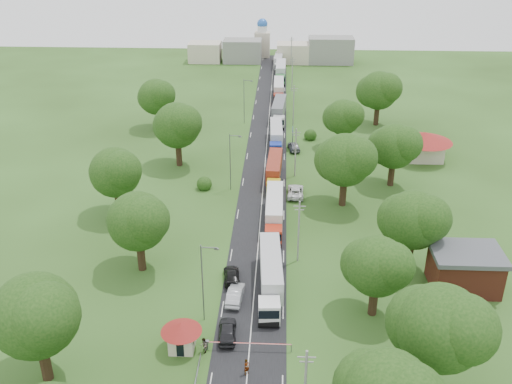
# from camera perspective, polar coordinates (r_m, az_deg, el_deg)

# --- Properties ---
(ground) EXTENTS (260.00, 260.00, 0.00)m
(ground) POSITION_cam_1_polar(r_m,az_deg,el_deg) (83.79, 0.32, -4.22)
(ground) COLOR #264115
(ground) RESTS_ON ground
(road) EXTENTS (8.00, 200.00, 0.04)m
(road) POSITION_cam_1_polar(r_m,az_deg,el_deg) (101.59, 0.80, 1.43)
(road) COLOR black
(road) RESTS_ON ground
(boom_barrier) EXTENTS (9.22, 0.35, 1.18)m
(boom_barrier) POSITION_cam_1_polar(r_m,az_deg,el_deg) (62.90, -1.96, -14.92)
(boom_barrier) COLOR slate
(boom_barrier) RESTS_ON ground
(guard_booth) EXTENTS (4.40, 4.40, 3.45)m
(guard_booth) POSITION_cam_1_polar(r_m,az_deg,el_deg) (62.76, -7.46, -13.76)
(guard_booth) COLOR beige
(guard_booth) RESTS_ON ground
(info_sign) EXTENTS (0.12, 3.10, 4.10)m
(info_sign) POSITION_cam_1_polar(r_m,az_deg,el_deg) (114.34, 3.69, 5.85)
(info_sign) COLOR slate
(info_sign) RESTS_ON ground
(pole_1) EXTENTS (1.60, 0.24, 9.00)m
(pole_1) POSITION_cam_1_polar(r_m,az_deg,el_deg) (75.38, 4.29, -3.88)
(pole_1) COLOR gray
(pole_1) RESTS_ON ground
(pole_2) EXTENTS (1.60, 0.24, 9.00)m
(pole_2) POSITION_cam_1_polar(r_m,az_deg,el_deg) (100.66, 3.97, 4.03)
(pole_2) COLOR gray
(pole_2) RESTS_ON ground
(pole_3) EXTENTS (1.60, 0.24, 9.00)m
(pole_3) POSITION_cam_1_polar(r_m,az_deg,el_deg) (127.09, 3.78, 8.71)
(pole_3) COLOR gray
(pole_3) RESTS_ON ground
(pole_4) EXTENTS (1.60, 0.24, 9.00)m
(pole_4) POSITION_cam_1_polar(r_m,az_deg,el_deg) (154.08, 3.65, 11.76)
(pole_4) COLOR gray
(pole_4) RESTS_ON ground
(pole_5) EXTENTS (1.60, 0.24, 9.00)m
(pole_5) POSITION_cam_1_polar(r_m,az_deg,el_deg) (181.37, 3.56, 13.90)
(pole_5) COLOR gray
(pole_5) RESTS_ON ground
(lamp_0) EXTENTS (2.03, 0.22, 10.00)m
(lamp_0) POSITION_cam_1_polar(r_m,az_deg,el_deg) (64.40, -5.25, -8.71)
(lamp_0) COLOR slate
(lamp_0) RESTS_ON ground
(lamp_1) EXTENTS (2.03, 0.22, 10.00)m
(lamp_1) POSITION_cam_1_polar(r_m,az_deg,el_deg) (95.11, -2.52, 3.30)
(lamp_1) COLOR slate
(lamp_1) RESTS_ON ground
(lamp_2) EXTENTS (2.03, 0.22, 10.00)m
(lamp_2) POSITION_cam_1_polar(r_m,az_deg,el_deg) (128.05, -1.14, 9.29)
(lamp_2) COLOR slate
(lamp_2) RESTS_ON ground
(tree_1) EXTENTS (9.60, 9.60, 12.05)m
(tree_1) POSITION_cam_1_polar(r_m,az_deg,el_deg) (56.62, 17.94, -12.68)
(tree_1) COLOR #382616
(tree_1) RESTS_ON ground
(tree_2) EXTENTS (8.00, 8.00, 10.10)m
(tree_2) POSITION_cam_1_polar(r_m,az_deg,el_deg) (65.98, 11.98, -7.20)
(tree_2) COLOR #382616
(tree_2) RESTS_ON ground
(tree_3) EXTENTS (8.80, 8.80, 11.07)m
(tree_3) POSITION_cam_1_polar(r_m,az_deg,el_deg) (75.31, 15.46, -2.65)
(tree_3) COLOR #382616
(tree_3) RESTS_ON ground
(tree_4) EXTENTS (9.60, 9.60, 12.05)m
(tree_4) POSITION_cam_1_polar(r_m,az_deg,el_deg) (89.96, 8.91, 3.23)
(tree_4) COLOR #382616
(tree_4) RESTS_ON ground
(tree_5) EXTENTS (8.80, 8.80, 11.07)m
(tree_5) POSITION_cam_1_polar(r_m,az_deg,el_deg) (98.90, 13.66, 4.51)
(tree_5) COLOR #382616
(tree_5) RESTS_ON ground
(tree_6) EXTENTS (8.00, 8.00, 10.10)m
(tree_6) POSITION_cam_1_polar(r_m,az_deg,el_deg) (113.92, 8.71, 7.44)
(tree_6) COLOR #382616
(tree_6) RESTS_ON ground
(tree_7) EXTENTS (9.60, 9.60, 12.05)m
(tree_7) POSITION_cam_1_polar(r_m,az_deg,el_deg) (129.03, 12.17, 9.92)
(tree_7) COLOR #382616
(tree_7) RESTS_ON ground
(tree_9) EXTENTS (9.60, 9.60, 12.05)m
(tree_9) POSITION_cam_1_polar(r_m,az_deg,el_deg) (59.23, -21.14, -11.34)
(tree_9) COLOR #382616
(tree_9) RESTS_ON ground
(tree_10) EXTENTS (8.80, 8.80, 11.07)m
(tree_10) POSITION_cam_1_polar(r_m,az_deg,el_deg) (73.84, -11.74, -2.81)
(tree_10) COLOR #382616
(tree_10) RESTS_ON ground
(tree_11) EXTENTS (8.80, 8.80, 11.07)m
(tree_11) POSITION_cam_1_polar(r_m,az_deg,el_deg) (88.64, -13.90, 1.97)
(tree_11) COLOR #382616
(tree_11) RESTS_ON ground
(tree_12) EXTENTS (9.60, 9.60, 12.05)m
(tree_12) POSITION_cam_1_polar(r_m,az_deg,el_deg) (105.16, -7.89, 6.65)
(tree_12) COLOR #382616
(tree_12) RESTS_ON ground
(tree_13) EXTENTS (8.80, 8.80, 11.07)m
(tree_13) POSITION_cam_1_polar(r_m,az_deg,el_deg) (125.59, -9.94, 9.38)
(tree_13) COLOR #382616
(tree_13) RESTS_ON ground
(house_brick) EXTENTS (8.60, 6.60, 5.20)m
(house_brick) POSITION_cam_1_polar(r_m,az_deg,el_deg) (75.70, 20.14, -7.23)
(house_brick) COLOR maroon
(house_brick) RESTS_ON ground
(house_cream) EXTENTS (10.08, 10.08, 5.80)m
(house_cream) POSITION_cam_1_polar(r_m,az_deg,el_deg) (112.69, 16.48, 4.86)
(house_cream) COLOR beige
(house_cream) RESTS_ON ground
(distant_town) EXTENTS (52.00, 8.00, 8.00)m
(distant_town) POSITION_cam_1_polar(r_m,az_deg,el_deg) (186.51, 2.01, 13.89)
(distant_town) COLOR gray
(distant_town) RESTS_ON ground
(church) EXTENTS (5.00, 5.00, 12.30)m
(church) POSITION_cam_1_polar(r_m,az_deg,el_deg) (194.09, 0.63, 14.95)
(church) COLOR beige
(church) RESTS_ON ground
(truck_0) EXTENTS (3.26, 14.93, 4.12)m
(truck_0) POSITION_cam_1_polar(r_m,az_deg,el_deg) (70.97, 1.48, -8.25)
(truck_0) COLOR white
(truck_0) RESTS_ON ground
(truck_1) EXTENTS (2.47, 14.43, 4.00)m
(truck_1) POSITION_cam_1_polar(r_m,az_deg,el_deg) (85.51, 1.84, -1.95)
(truck_1) COLOR #B32814
(truck_1) RESTS_ON ground
(truck_2) EXTENTS (2.75, 13.51, 3.74)m
(truck_2) POSITION_cam_1_polar(r_m,az_deg,el_deg) (99.82, 1.83, 2.20)
(truck_2) COLOR gold
(truck_2) RESTS_ON ground
(truck_3) EXTENTS (2.75, 13.84, 3.83)m
(truck_3) POSITION_cam_1_polar(r_m,az_deg,el_deg) (115.89, 2.03, 5.65)
(truck_3) COLOR #1A31A0
(truck_3) RESTS_ON ground
(truck_4) EXTENTS (3.33, 14.92, 4.12)m
(truck_4) POSITION_cam_1_polar(r_m,az_deg,el_deg) (131.13, 2.31, 8.14)
(truck_4) COLOR #B4B4B4
(truck_4) RESTS_ON ground
(truck_5) EXTENTS (2.54, 14.38, 3.99)m
(truck_5) POSITION_cam_1_polar(r_m,az_deg,el_deg) (148.21, 2.29, 10.20)
(truck_5) COLOR maroon
(truck_5) RESTS_ON ground
(truck_6) EXTENTS (2.79, 15.76, 4.37)m
(truck_6) POSITION_cam_1_polar(r_m,az_deg,el_deg) (165.87, 2.48, 11.96)
(truck_6) COLOR #286A30
(truck_6) RESTS_ON ground
(truck_7) EXTENTS (2.72, 13.49, 3.73)m
(truck_7) POSITION_cam_1_polar(r_m,az_deg,el_deg) (179.82, 2.27, 12.95)
(truck_7) COLOR silver
(truck_7) RESTS_ON ground
(car_lane_front) EXTENTS (2.22, 4.92, 1.64)m
(car_lane_front) POSITION_cam_1_polar(r_m,az_deg,el_deg) (64.65, -2.88, -13.71)
(car_lane_front) COLOR black
(car_lane_front) RESTS_ON ground
(car_lane_mid) EXTENTS (2.11, 5.05, 1.62)m
(car_lane_mid) POSITION_cam_1_polar(r_m,az_deg,el_deg) (69.95, -2.09, -10.20)
(car_lane_mid) COLOR #AEB0B7
(car_lane_mid) RESTS_ON ground
(car_lane_rear) EXTENTS (2.62, 5.14, 1.43)m
(car_lane_rear) POSITION_cam_1_polar(r_m,az_deg,el_deg) (73.43, -2.45, -8.36)
(car_lane_rear) COLOR black
(car_lane_rear) RESTS_ON ground
(car_verge_near) EXTENTS (2.79, 5.79, 1.59)m
(car_verge_near) POSITION_cam_1_polar(r_m,az_deg,el_deg) (94.95, 3.97, 0.07)
(car_verge_near) COLOR white
(car_verge_near) RESTS_ON ground
(car_verge_far) EXTENTS (2.76, 5.14, 1.66)m
(car_verge_far) POSITION_cam_1_polar(r_m,az_deg,el_deg) (113.79, 3.82, 4.58)
(car_verge_far) COLOR slate
(car_verge_far) RESTS_ON ground
(pedestrian_near) EXTENTS (0.79, 0.78, 1.84)m
(pedestrian_near) POSITION_cam_1_polar(r_m,az_deg,el_deg) (60.21, -0.94, -17.12)
(pedestrian_near) COLOR gray
(pedestrian_near) RESTS_ON ground
(pedestrian_booth) EXTENTS (0.80, 0.96, 1.81)m
(pedestrian_booth) POSITION_cam_1_polar(r_m,az_deg,el_deg) (62.84, -5.24, -15.07)
(pedestrian_booth) COLOR gray
(pedestrian_booth) RESTS_ON ground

